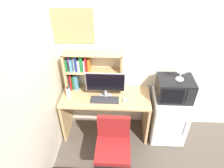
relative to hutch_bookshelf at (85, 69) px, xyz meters
name	(u,v)px	position (x,y,z in m)	size (l,w,h in m)	color
wall_back	(195,57)	(1.59, 0.12, 0.17)	(6.40, 0.04, 2.60)	silver
wall_left	(3,146)	(-0.43, -1.50, 0.17)	(0.04, 4.40, 2.60)	silver
desk	(106,108)	(0.31, -0.18, -0.59)	(1.34, 0.57, 0.77)	tan
hutch_bookshelf	(85,69)	(0.00, 0.00, 0.00)	(0.85, 0.22, 0.63)	tan
monitor	(105,84)	(0.31, -0.20, -0.12)	(0.56, 0.20, 0.42)	#B7B7BC
keyboard	(105,100)	(0.31, -0.28, -0.35)	(0.41, 0.15, 0.02)	#333338
computer_mouse	(125,100)	(0.60, -0.29, -0.34)	(0.07, 0.10, 0.03)	silver
water_bottle	(68,93)	(-0.23, -0.23, -0.28)	(0.06, 0.06, 0.18)	silver
mini_fridge	(168,117)	(1.30, -0.21, -0.73)	(0.53, 0.53, 0.81)	white
microwave	(175,89)	(1.30, -0.21, -0.16)	(0.49, 0.39, 0.32)	black
desk_fan	(182,70)	(1.34, -0.21, 0.16)	(0.18, 0.11, 0.28)	silver
desk_chair	(113,150)	(0.45, -0.84, -0.76)	(0.52, 0.52, 0.85)	black
wall_corkboard	(71,26)	(-0.16, 0.09, 0.61)	(0.63, 0.02, 0.47)	tan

